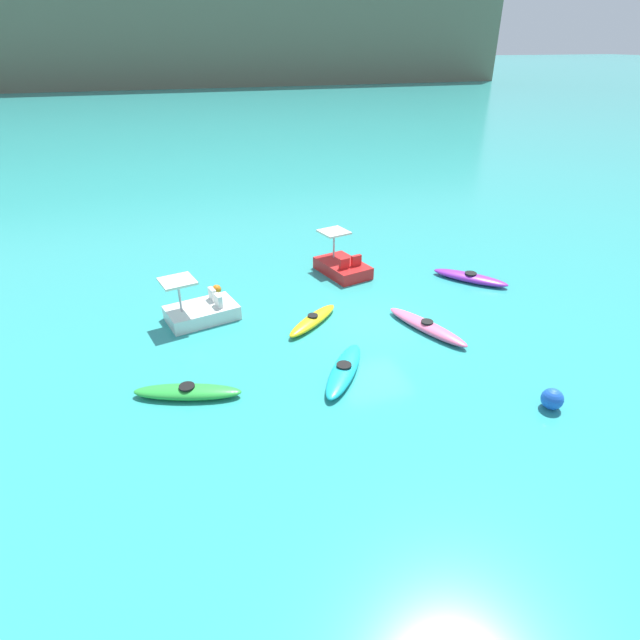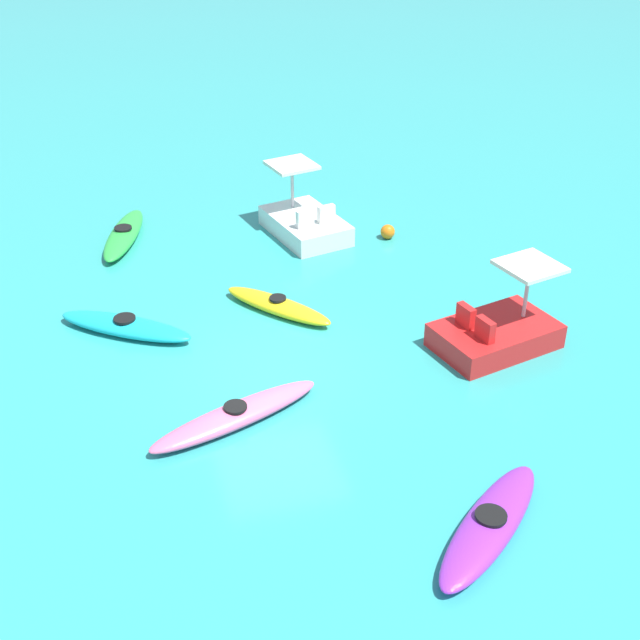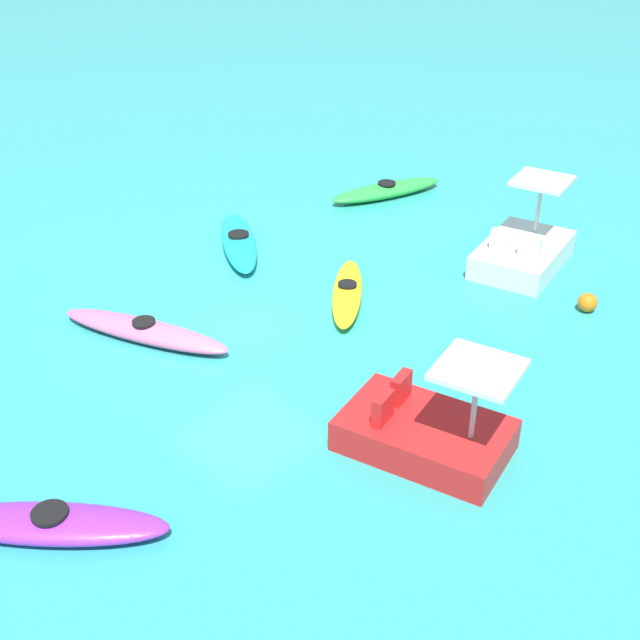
% 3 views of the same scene
% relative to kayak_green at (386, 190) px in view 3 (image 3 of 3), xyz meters
% --- Properties ---
extents(ground_plane, '(600.00, 600.00, 0.00)m').
position_rel_kayak_green_xyz_m(ground_plane, '(6.67, 2.37, -0.16)').
color(ground_plane, teal).
extents(kayak_green, '(3.08, 1.58, 0.37)m').
position_rel_kayak_green_xyz_m(kayak_green, '(0.00, 0.00, 0.00)').
color(kayak_green, green).
rests_on(kayak_green, ground_plane).
extents(kayak_pink, '(1.82, 3.40, 0.37)m').
position_rel_kayak_green_xyz_m(kayak_pink, '(8.11, 1.32, -0.00)').
color(kayak_pink, pink).
rests_on(kayak_pink, ground_plane).
extents(kayak_cyan, '(2.29, 2.86, 0.37)m').
position_rel_kayak_green_xyz_m(kayak_cyan, '(4.51, -0.31, 0.00)').
color(kayak_cyan, '#19B7C6').
rests_on(kayak_cyan, ground_plane).
extents(kayak_yellow, '(2.44, 2.18, 0.37)m').
position_rel_kayak_green_xyz_m(kayak_yellow, '(4.53, 2.91, -0.00)').
color(kayak_yellow, yellow).
rests_on(kayak_yellow, ground_plane).
extents(kayak_purple, '(2.61, 2.81, 0.37)m').
position_rel_kayak_green_xyz_m(kayak_purple, '(11.77, 4.47, 0.00)').
color(kayak_purple, purple).
rests_on(kayak_purple, ground_plane).
extents(pedal_boat_red, '(2.04, 2.69, 1.68)m').
position_rel_kayak_green_xyz_m(pedal_boat_red, '(7.02, 6.82, 0.17)').
color(pedal_boat_red, red).
rests_on(pedal_boat_red, ground_plane).
extents(pedal_boat_white, '(2.68, 2.01, 1.68)m').
position_rel_kayak_green_xyz_m(pedal_boat_white, '(0.86, 4.48, 0.17)').
color(pedal_boat_white, white).
rests_on(pedal_boat_white, ground_plane).
extents(buoy_orange, '(0.36, 0.36, 0.36)m').
position_rel_kayak_green_xyz_m(buoy_orange, '(1.65, 6.43, 0.02)').
color(buoy_orange, orange).
rests_on(buoy_orange, ground_plane).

